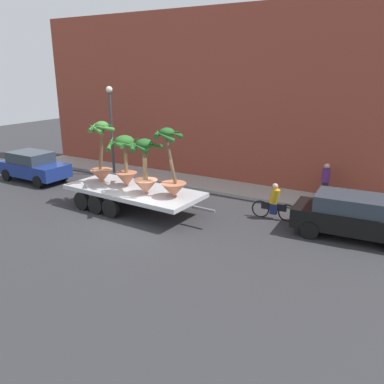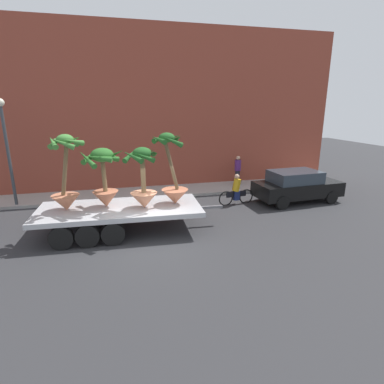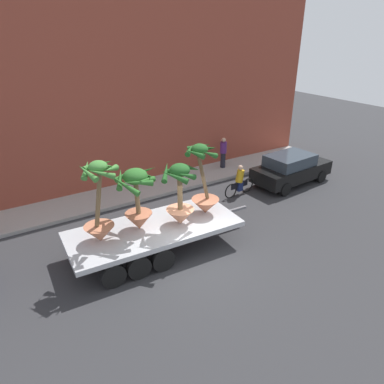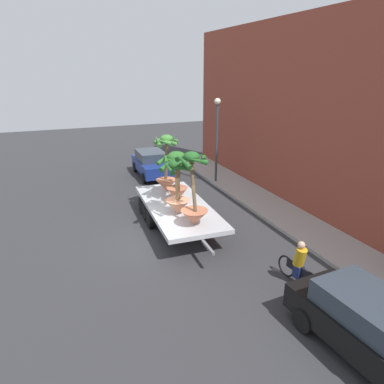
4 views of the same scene
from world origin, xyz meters
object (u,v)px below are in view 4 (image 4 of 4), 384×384
(flatbed_trailer, at_px, (176,207))
(cyclist, at_px, (299,265))
(potted_palm_middle, at_px, (194,198))
(potted_palm_extra, at_px, (178,190))
(potted_palm_front, at_px, (177,175))
(street_lamp, at_px, (217,130))
(trailing_car, at_px, (152,163))
(parked_car, at_px, (373,327))
(potted_palm_rear, at_px, (166,169))

(flatbed_trailer, xyz_separation_m, cyclist, (5.79, 2.07, -0.11))
(potted_palm_middle, bearing_deg, cyclist, 31.55)
(potted_palm_extra, height_order, cyclist, potted_palm_extra)
(potted_palm_front, distance_m, street_lamp, 5.91)
(potted_palm_extra, distance_m, trailing_car, 8.78)
(parked_car, bearing_deg, flatbed_trailer, -168.82)
(trailing_car, xyz_separation_m, street_lamp, (2.96, 3.13, 2.41))
(parked_car, bearing_deg, street_lamp, 169.97)
(flatbed_trailer, bearing_deg, cyclist, 19.69)
(potted_palm_middle, xyz_separation_m, potted_palm_front, (-2.53, 0.24, 0.16))
(potted_palm_extra, bearing_deg, parked_car, 14.95)
(parked_car, distance_m, street_lamp, 13.80)
(potted_palm_rear, relative_size, parked_car, 0.63)
(flatbed_trailer, relative_size, street_lamp, 1.47)
(potted_palm_rear, relative_size, cyclist, 1.50)
(potted_palm_rear, bearing_deg, cyclist, 14.98)
(potted_palm_middle, relative_size, street_lamp, 0.57)
(potted_palm_rear, xyz_separation_m, parked_car, (10.44, 1.65, -1.29))
(potted_palm_extra, relative_size, trailing_car, 0.56)
(flatbed_trailer, relative_size, potted_palm_extra, 3.12)
(potted_palm_front, xyz_separation_m, parked_car, (9.12, 1.60, -1.33))
(flatbed_trailer, bearing_deg, potted_palm_rear, 176.36)
(parked_car, relative_size, trailing_car, 1.08)
(potted_palm_extra, bearing_deg, potted_palm_middle, 11.01)
(flatbed_trailer, bearing_deg, trailing_car, 172.48)
(cyclist, xyz_separation_m, street_lamp, (-10.30, 2.05, 2.56))
(potted_palm_rear, distance_m, potted_palm_extra, 2.74)
(potted_palm_middle, xyz_separation_m, parked_car, (6.60, 1.84, -1.17))
(flatbed_trailer, distance_m, street_lamp, 6.59)
(potted_palm_rear, relative_size, street_lamp, 0.57)
(parked_car, relative_size, street_lamp, 0.91)
(cyclist, bearing_deg, potted_palm_front, -162.39)
(cyclist, distance_m, trailing_car, 13.31)
(cyclist, xyz_separation_m, parked_car, (3.07, -0.32, 0.16))
(potted_palm_rear, distance_m, trailing_car, 6.11)
(potted_palm_rear, bearing_deg, potted_palm_front, 2.15)
(flatbed_trailer, xyz_separation_m, parked_car, (8.86, 1.75, 0.05))
(flatbed_trailer, relative_size, potted_palm_front, 3.18)
(cyclist, bearing_deg, potted_palm_rear, -165.02)
(potted_palm_middle, xyz_separation_m, street_lamp, (-6.78, 4.21, 1.23))
(potted_palm_front, xyz_separation_m, cyclist, (6.05, 1.92, -1.49))
(potted_palm_middle, distance_m, trailing_car, 9.87)
(potted_palm_extra, distance_m, street_lamp, 7.29)
(street_lamp, bearing_deg, potted_palm_extra, -38.12)
(parked_car, distance_m, trailing_car, 16.36)
(parked_car, bearing_deg, potted_palm_front, -170.04)
(potted_palm_front, bearing_deg, cyclist, 17.61)
(potted_palm_rear, height_order, potted_palm_front, potted_palm_rear)
(cyclist, bearing_deg, street_lamp, 168.76)
(potted_palm_middle, relative_size, cyclist, 1.49)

